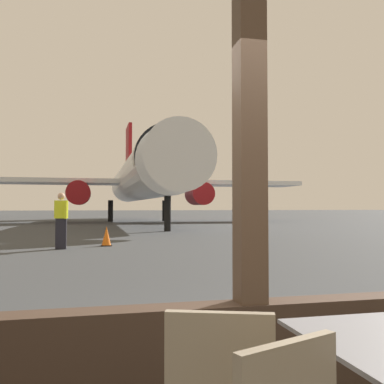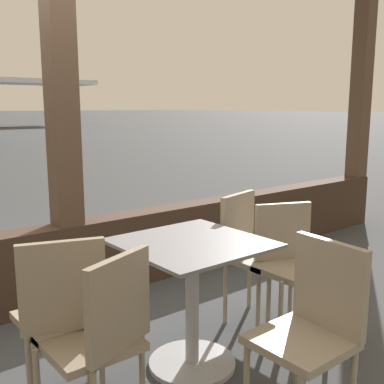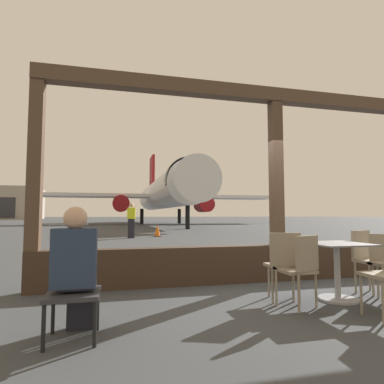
{
  "view_description": "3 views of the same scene",
  "coord_description": "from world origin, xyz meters",
  "px_view_note": "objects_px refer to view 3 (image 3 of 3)",
  "views": [
    {
      "loc": [
        -1.1,
        -2.88,
        1.31
      ],
      "look_at": [
        4.62,
        21.71,
        2.19
      ],
      "focal_mm": 39.58,
      "sensor_mm": 36.0,
      "label": 1
    },
    {
      "loc": [
        -1.48,
        -3.37,
        1.53
      ],
      "look_at": [
        0.11,
        -1.41,
        1.07
      ],
      "focal_mm": 43.73,
      "sensor_mm": 36.0,
      "label": 2
    },
    {
      "loc": [
        -2.82,
        -5.16,
        1.17
      ],
      "look_at": [
        3.64,
        21.63,
        3.13
      ],
      "focal_mm": 29.44,
      "sensor_mm": 36.0,
      "label": 3
    }
  ],
  "objects_px": {
    "dining_table": "(337,267)",
    "traffic_cone": "(157,231)",
    "seated_passenger": "(76,266)",
    "cafe_chair_aisle_left": "(367,255)",
    "cafe_chair_aisle_right": "(301,265)",
    "cafe_chair_window_right": "(284,260)",
    "lounge_bench": "(73,299)",
    "ground_crew_worker": "(131,220)",
    "airplane": "(165,193)"
  },
  "relations": [
    {
      "from": "dining_table",
      "to": "traffic_cone",
      "type": "distance_m",
      "value": 12.92
    },
    {
      "from": "seated_passenger",
      "to": "cafe_chair_aisle_left",
      "type": "bearing_deg",
      "value": 10.72
    },
    {
      "from": "cafe_chair_aisle_right",
      "to": "seated_passenger",
      "type": "xyz_separation_m",
      "value": [
        -2.62,
        -0.3,
        0.13
      ]
    },
    {
      "from": "dining_table",
      "to": "cafe_chair_window_right",
      "type": "xyz_separation_m",
      "value": [
        -0.76,
        0.07,
        0.11
      ]
    },
    {
      "from": "cafe_chair_aisle_right",
      "to": "seated_passenger",
      "type": "bearing_deg",
      "value": -173.45
    },
    {
      "from": "lounge_bench",
      "to": "traffic_cone",
      "type": "height_order",
      "value": "traffic_cone"
    },
    {
      "from": "dining_table",
      "to": "ground_crew_worker",
      "type": "relative_size",
      "value": 0.44
    },
    {
      "from": "cafe_chair_aisle_left",
      "to": "traffic_cone",
      "type": "height_order",
      "value": "cafe_chair_aisle_left"
    },
    {
      "from": "dining_table",
      "to": "seated_passenger",
      "type": "xyz_separation_m",
      "value": [
        -3.33,
        -0.53,
        0.23
      ]
    },
    {
      "from": "cafe_chair_aisle_right",
      "to": "traffic_cone",
      "type": "relative_size",
      "value": 1.39
    },
    {
      "from": "dining_table",
      "to": "lounge_bench",
      "type": "height_order",
      "value": "dining_table"
    },
    {
      "from": "traffic_cone",
      "to": "cafe_chair_window_right",
      "type": "bearing_deg",
      "value": -89.71
    },
    {
      "from": "cafe_chair_window_right",
      "to": "traffic_cone",
      "type": "xyz_separation_m",
      "value": [
        -0.06,
        12.82,
        -0.24
      ]
    },
    {
      "from": "dining_table",
      "to": "ground_crew_worker",
      "type": "height_order",
      "value": "ground_crew_worker"
    },
    {
      "from": "cafe_chair_aisle_right",
      "to": "airplane",
      "type": "height_order",
      "value": "airplane"
    },
    {
      "from": "dining_table",
      "to": "cafe_chair_aisle_left",
      "type": "distance_m",
      "value": 0.76
    },
    {
      "from": "cafe_chair_aisle_right",
      "to": "seated_passenger",
      "type": "distance_m",
      "value": 2.64
    },
    {
      "from": "cafe_chair_window_right",
      "to": "ground_crew_worker",
      "type": "height_order",
      "value": "ground_crew_worker"
    },
    {
      "from": "cafe_chair_window_right",
      "to": "cafe_chair_aisle_right",
      "type": "xyz_separation_m",
      "value": [
        0.06,
        -0.31,
        -0.01
      ]
    },
    {
      "from": "ground_crew_worker",
      "to": "traffic_cone",
      "type": "height_order",
      "value": "ground_crew_worker"
    },
    {
      "from": "seated_passenger",
      "to": "airplane",
      "type": "xyz_separation_m",
      "value": [
        5.91,
        33.59,
        3.01
      ]
    },
    {
      "from": "dining_table",
      "to": "airplane",
      "type": "height_order",
      "value": "airplane"
    },
    {
      "from": "ground_crew_worker",
      "to": "cafe_chair_aisle_left",
      "type": "bearing_deg",
      "value": -76.14
    },
    {
      "from": "seated_passenger",
      "to": "cafe_chair_window_right",
      "type": "bearing_deg",
      "value": 13.3
    },
    {
      "from": "traffic_cone",
      "to": "lounge_bench",
      "type": "bearing_deg",
      "value": -100.54
    },
    {
      "from": "cafe_chair_aisle_left",
      "to": "ground_crew_worker",
      "type": "relative_size",
      "value": 0.53
    },
    {
      "from": "cafe_chair_aisle_left",
      "to": "cafe_chair_aisle_right",
      "type": "bearing_deg",
      "value": -161.87
    },
    {
      "from": "cafe_chair_aisle_right",
      "to": "ground_crew_worker",
      "type": "xyz_separation_m",
      "value": [
        -1.52,
        12.38,
        0.36
      ]
    },
    {
      "from": "lounge_bench",
      "to": "seated_passenger",
      "type": "height_order",
      "value": "seated_passenger"
    },
    {
      "from": "cafe_chair_window_right",
      "to": "traffic_cone",
      "type": "distance_m",
      "value": 12.82
    },
    {
      "from": "lounge_bench",
      "to": "ground_crew_worker",
      "type": "height_order",
      "value": "ground_crew_worker"
    },
    {
      "from": "airplane",
      "to": "ground_crew_worker",
      "type": "distance_m",
      "value": 21.63
    },
    {
      "from": "cafe_chair_aisle_right",
      "to": "dining_table",
      "type": "bearing_deg",
      "value": 18.13
    },
    {
      "from": "cafe_chair_aisle_left",
      "to": "dining_table",
      "type": "bearing_deg",
      "value": -161.88
    },
    {
      "from": "lounge_bench",
      "to": "airplane",
      "type": "distance_m",
      "value": 34.34
    },
    {
      "from": "seated_passenger",
      "to": "traffic_cone",
      "type": "relative_size",
      "value": 1.9
    },
    {
      "from": "cafe_chair_aisle_left",
      "to": "seated_passenger",
      "type": "distance_m",
      "value": 4.11
    },
    {
      "from": "cafe_chair_window_right",
      "to": "cafe_chair_aisle_left",
      "type": "bearing_deg",
      "value": 6.15
    },
    {
      "from": "dining_table",
      "to": "traffic_cone",
      "type": "xyz_separation_m",
      "value": [
        -0.83,
        12.9,
        -0.13
      ]
    },
    {
      "from": "dining_table",
      "to": "cafe_chair_aisle_right",
      "type": "distance_m",
      "value": 0.75
    },
    {
      "from": "traffic_cone",
      "to": "airplane",
      "type": "bearing_deg",
      "value": 80.4
    },
    {
      "from": "dining_table",
      "to": "cafe_chair_aisle_right",
      "type": "relative_size",
      "value": 0.86
    },
    {
      "from": "cafe_chair_aisle_right",
      "to": "traffic_cone",
      "type": "distance_m",
      "value": 13.13
    },
    {
      "from": "cafe_chair_aisle_right",
      "to": "airplane",
      "type": "relative_size",
      "value": 0.03
    },
    {
      "from": "lounge_bench",
      "to": "ground_crew_worker",
      "type": "relative_size",
      "value": 0.28
    },
    {
      "from": "dining_table",
      "to": "cafe_chair_window_right",
      "type": "height_order",
      "value": "cafe_chair_window_right"
    },
    {
      "from": "cafe_chair_aisle_left",
      "to": "seated_passenger",
      "type": "height_order",
      "value": "seated_passenger"
    },
    {
      "from": "seated_passenger",
      "to": "ground_crew_worker",
      "type": "height_order",
      "value": "ground_crew_worker"
    },
    {
      "from": "airplane",
      "to": "lounge_bench",
      "type": "bearing_deg",
      "value": -99.98
    },
    {
      "from": "airplane",
      "to": "ground_crew_worker",
      "type": "relative_size",
      "value": 18.3
    }
  ]
}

